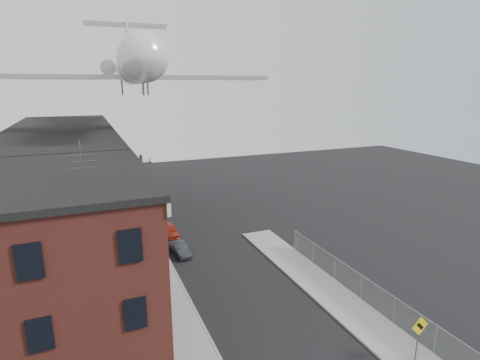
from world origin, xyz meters
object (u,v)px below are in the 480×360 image
object	(u,v)px
car_near	(169,230)
car_far	(138,190)
warning_sign	(419,332)
utility_pole	(144,205)
car_mid	(180,249)
airplane	(134,66)
street_tree	(134,190)

from	to	relation	value
car_near	car_far	size ratio (longest dim) A/B	0.83
warning_sign	utility_pole	world-z (taller)	utility_pole
utility_pole	car_mid	world-z (taller)	utility_pole
car_mid	airplane	xyz separation A→B (m)	(-1.53, 10.81, 15.96)
street_tree	car_far	size ratio (longest dim) A/B	1.13
warning_sign	car_far	size ratio (longest dim) A/B	0.61
car_far	airplane	xyz separation A→B (m)	(-0.80, -9.95, 15.83)
street_tree	car_far	world-z (taller)	street_tree
utility_pole	car_mid	distance (m)	5.05
car_mid	car_far	xyz separation A→B (m)	(-0.73, 20.76, 0.13)
warning_sign	car_near	world-z (taller)	warning_sign
warning_sign	car_mid	size ratio (longest dim) A/B	0.86
car_near	airplane	bearing A→B (deg)	103.76
car_near	car_far	world-z (taller)	car_far
warning_sign	airplane	size ratio (longest dim) A/B	0.09
street_tree	airplane	world-z (taller)	airplane
car_far	car_mid	bearing A→B (deg)	-90.02
car_near	airplane	size ratio (longest dim) A/B	0.13
car_far	airplane	distance (m)	18.71
warning_sign	car_mid	xyz separation A→B (m)	(-8.47, 18.07, -1.35)
street_tree	car_mid	world-z (taller)	street_tree
utility_pole	airplane	size ratio (longest dim) A/B	0.30
warning_sign	airplane	distance (m)	33.87
car_near	warning_sign	bearing A→B (deg)	-69.61
utility_pole	street_tree	xyz separation A→B (m)	(0.33, 9.92, -1.22)
street_tree	car_mid	bearing A→B (deg)	-77.55
street_tree	car_near	size ratio (longest dim) A/B	1.37
car_mid	utility_pole	bearing A→B (deg)	154.75
car_far	airplane	size ratio (longest dim) A/B	0.15
utility_pole	car_mid	size ratio (longest dim) A/B	2.76
car_near	car_far	xyz separation A→B (m)	(-0.76, 16.26, 0.02)
street_tree	car_near	distance (m)	7.38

